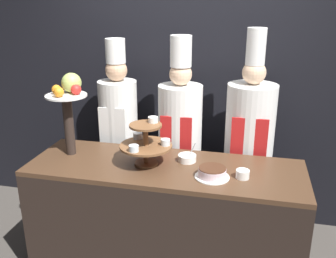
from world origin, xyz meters
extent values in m
cube|color=black|center=(0.00, 1.32, 1.40)|extent=(10.00, 0.06, 2.80)
cube|color=black|center=(0.00, 0.34, 0.44)|extent=(2.02, 0.67, 0.88)
cube|color=#4C3321|center=(0.00, 0.34, 0.90)|extent=(2.02, 0.67, 0.03)
cylinder|color=brown|center=(-0.14, 0.33, 0.93)|extent=(0.17, 0.17, 0.02)
cylinder|color=brown|center=(-0.14, 0.33, 1.07)|extent=(0.04, 0.04, 0.31)
cylinder|color=brown|center=(-0.14, 0.33, 1.06)|extent=(0.38, 0.38, 0.02)
cylinder|color=brown|center=(-0.14, 0.33, 1.22)|extent=(0.23, 0.23, 0.02)
cylinder|color=silver|center=(0.00, 0.35, 1.10)|extent=(0.07, 0.07, 0.04)
cylinder|color=gold|center=(0.00, 0.35, 1.09)|extent=(0.06, 0.06, 0.03)
cylinder|color=silver|center=(-0.23, 0.44, 1.10)|extent=(0.07, 0.07, 0.04)
cylinder|color=green|center=(-0.23, 0.44, 1.09)|extent=(0.06, 0.06, 0.03)
cylinder|color=silver|center=(-0.19, 0.19, 1.10)|extent=(0.07, 0.07, 0.04)
cylinder|color=beige|center=(-0.19, 0.19, 1.09)|extent=(0.06, 0.06, 0.03)
cylinder|color=white|center=(-0.10, 0.39, 1.25)|extent=(0.07, 0.07, 0.04)
cylinder|color=#2D231E|center=(-0.77, 0.39, 1.15)|extent=(0.08, 0.08, 0.46)
cylinder|color=white|center=(-0.77, 0.39, 1.39)|extent=(0.31, 0.31, 0.01)
sphere|color=red|center=(-0.70, 0.41, 1.43)|extent=(0.08, 0.08, 0.08)
sphere|color=#ADC160|center=(-0.76, 0.47, 1.47)|extent=(0.15, 0.15, 0.15)
sphere|color=orange|center=(-0.85, 0.40, 1.43)|extent=(0.07, 0.07, 0.07)
sphere|color=orange|center=(-0.79, 0.32, 1.43)|extent=(0.08, 0.08, 0.08)
cylinder|color=white|center=(0.36, 0.22, 0.92)|extent=(0.24, 0.24, 0.01)
cylinder|color=silver|center=(0.36, 0.22, 0.95)|extent=(0.19, 0.19, 0.06)
cylinder|color=#472819|center=(0.36, 0.22, 0.99)|extent=(0.19, 0.19, 0.01)
cylinder|color=white|center=(0.56, 0.26, 0.95)|extent=(0.09, 0.09, 0.06)
cylinder|color=white|center=(0.14, 0.45, 0.94)|extent=(0.14, 0.14, 0.05)
cylinder|color=#BCBCC1|center=(0.18, 0.45, 1.01)|extent=(0.05, 0.01, 0.11)
cube|color=black|center=(-0.57, 0.93, 0.44)|extent=(0.26, 0.14, 0.88)
cylinder|color=silver|center=(-0.57, 0.93, 1.13)|extent=(0.34, 0.34, 0.52)
cube|color=white|center=(-0.57, 0.77, 1.03)|extent=(0.24, 0.01, 0.33)
sphere|color=tan|center=(-0.57, 0.93, 1.49)|extent=(0.19, 0.19, 0.19)
cylinder|color=white|center=(-0.57, 0.93, 1.65)|extent=(0.17, 0.17, 0.21)
cube|color=black|center=(-0.01, 0.93, 0.40)|extent=(0.28, 0.16, 0.80)
cylinder|color=white|center=(-0.01, 0.93, 1.09)|extent=(0.38, 0.38, 0.58)
cube|color=red|center=(-0.01, 0.75, 0.98)|extent=(0.26, 0.01, 0.37)
sphere|color=#DBB28E|center=(-0.01, 0.93, 1.48)|extent=(0.19, 0.19, 0.19)
cylinder|color=white|center=(-0.01, 0.93, 1.67)|extent=(0.18, 0.18, 0.25)
cube|color=#28282D|center=(0.59, 0.93, 0.41)|extent=(0.30, 0.17, 0.83)
cylinder|color=white|center=(0.59, 0.93, 1.12)|extent=(0.41, 0.41, 0.60)
cube|color=red|center=(0.59, 0.74, 1.01)|extent=(0.28, 0.01, 0.38)
sphere|color=#DBB28E|center=(0.59, 0.93, 1.52)|extent=(0.19, 0.19, 0.19)
cylinder|color=white|center=(0.59, 0.93, 1.72)|extent=(0.15, 0.15, 0.28)
camera|label=1|loc=(0.58, -2.09, 2.08)|focal=40.00mm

